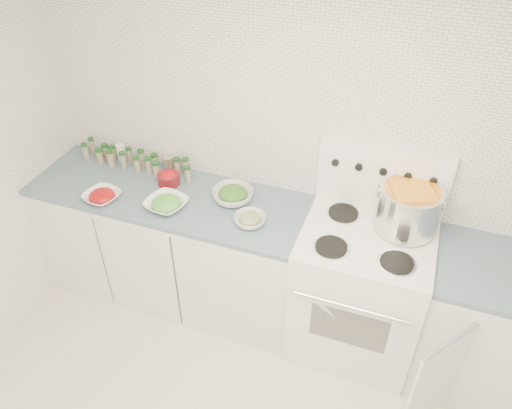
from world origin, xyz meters
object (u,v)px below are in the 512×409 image
at_px(stock_pot, 409,207).
at_px(bowl_tomato, 102,196).
at_px(bowl_snowpea, 166,204).
at_px(stove, 359,288).

height_order(stock_pot, bowl_tomato, stock_pot).
height_order(stock_pot, bowl_snowpea, stock_pot).
relative_size(stove, stock_pot, 3.65).
bearing_deg(bowl_tomato, stove, 6.75).
bearing_deg(bowl_snowpea, stock_pot, 10.68).
distance_m(stock_pot, bowl_snowpea, 1.45).
distance_m(stove, bowl_snowpea, 1.32).
xyz_separation_m(stock_pot, bowl_snowpea, (-1.41, -0.27, -0.16)).
bearing_deg(stove, bowl_tomato, -173.25).
bearing_deg(stove, bowl_snowpea, -173.96).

